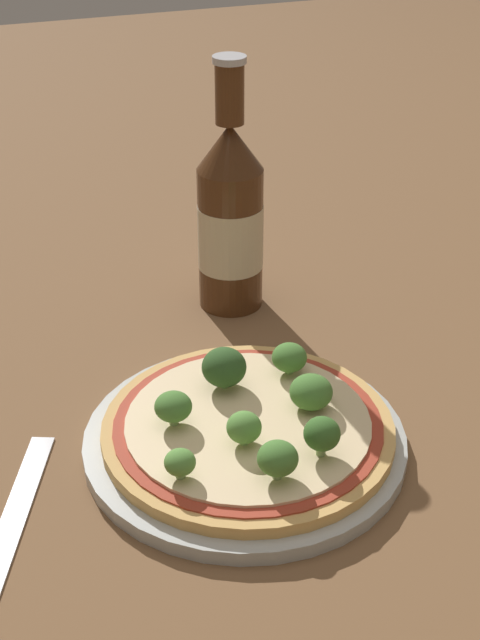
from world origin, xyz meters
name	(u,v)px	position (x,y,z in m)	size (l,w,h in m)	color
ground_plane	(252,424)	(0.00, 0.00, 0.00)	(3.00, 3.00, 0.00)	brown
plate	(245,441)	(-0.02, -0.03, 0.01)	(0.25, 0.25, 0.01)	#B2B7B2
pizza	(248,428)	(-0.01, -0.03, 0.02)	(0.23, 0.23, 0.01)	tan
broccoli_floret_0	(173,407)	(-0.07, -0.01, 0.04)	(0.03, 0.03, 0.03)	#89A866
broccoli_floret_1	(244,428)	(-0.03, -0.05, 0.04)	(0.03, 0.03, 0.03)	#89A866
broccoli_floret_2	(322,434)	(0.02, -0.08, 0.04)	(0.03, 0.03, 0.03)	#89A866
broccoli_floret_3	(224,367)	(-0.02, 0.02, 0.04)	(0.04, 0.04, 0.03)	#89A866
broccoli_floret_4	(289,358)	(0.04, 0.02, 0.04)	(0.03, 0.03, 0.03)	#89A866
broccoli_floret_5	(311,392)	(0.04, -0.03, 0.04)	(0.03, 0.03, 0.03)	#89A866
broccoli_floret_6	(278,459)	(-0.02, -0.09, 0.04)	(0.03, 0.03, 0.03)	#89A866
broccoli_floret_7	(180,463)	(-0.08, -0.07, 0.04)	(0.02, 0.02, 0.02)	#89A866
beer_bottle	(230,217)	(0.05, 0.19, 0.09)	(0.06, 0.06, 0.24)	#472814
fork	(11,525)	(-0.20, -0.05, 0.00)	(0.09, 0.19, 0.00)	#B2B2B7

